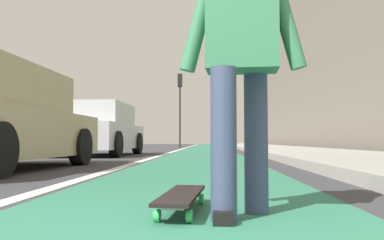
% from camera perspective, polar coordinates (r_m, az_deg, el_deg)
% --- Properties ---
extents(ground_plane, '(80.00, 80.00, 0.00)m').
position_cam_1_polar(ground_plane, '(10.88, 1.70, -5.31)').
color(ground_plane, '#38383D').
extents(bike_lane_paint, '(56.00, 2.21, 0.00)m').
position_cam_1_polar(bike_lane_paint, '(24.88, 2.20, -4.04)').
color(bike_lane_paint, '#2D7256').
rests_on(bike_lane_paint, ground).
extents(lane_stripe_white, '(52.00, 0.16, 0.01)m').
position_cam_1_polar(lane_stripe_white, '(20.92, -1.32, -4.22)').
color(lane_stripe_white, silver).
rests_on(lane_stripe_white, ground).
extents(sidewalk_curb, '(52.00, 3.20, 0.14)m').
position_cam_1_polar(sidewalk_curb, '(19.11, 11.60, -4.07)').
color(sidewalk_curb, '#9E9B93').
rests_on(sidewalk_curb, ground).
extents(building_facade, '(40.00, 1.20, 9.53)m').
position_cam_1_polar(building_facade, '(23.96, 16.36, 7.50)').
color(building_facade, slate).
rests_on(building_facade, ground).
extents(skateboard, '(0.85, 0.27, 0.11)m').
position_cam_1_polar(skateboard, '(2.37, -1.48, -11.15)').
color(skateboard, green).
rests_on(skateboard, ground).
extents(skater_person, '(0.45, 0.72, 1.64)m').
position_cam_1_polar(skater_person, '(2.25, 7.21, 10.06)').
color(skater_person, '#384260').
rests_on(skater_person, ground).
extents(parked_car_mid, '(4.18, 1.94, 1.50)m').
position_cam_1_polar(parked_car_mid, '(11.60, -13.32, -1.50)').
color(parked_car_mid, '#B7B7BC').
rests_on(parked_car_mid, ground).
extents(traffic_light, '(0.33, 0.28, 4.56)m').
position_cam_1_polar(traffic_light, '(24.03, -1.78, 3.41)').
color(traffic_light, '#2D2D2D').
rests_on(traffic_light, ground).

